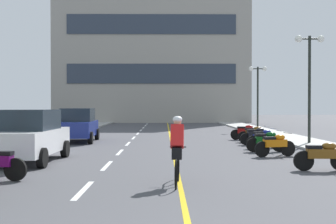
{
  "coord_description": "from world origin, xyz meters",
  "views": [
    {
      "loc": [
        -0.14,
        -3.71,
        1.94
      ],
      "look_at": [
        0.09,
        21.33,
        1.59
      ],
      "focal_mm": 45.17,
      "sensor_mm": 36.0,
      "label": 1
    }
  ],
  "objects_px": {
    "motorcycle_6": "(263,138)",
    "motorcycle_9": "(246,132)",
    "parked_car_near": "(30,136)",
    "motorcycle_7": "(256,135)",
    "motorcycle_3": "(323,155)",
    "parked_car_mid": "(78,125)",
    "motorcycle_8": "(254,134)",
    "street_lamp_far": "(258,83)",
    "motorcycle_5": "(266,141)",
    "street_lamp_mid": "(310,65)",
    "motorcycle_4": "(275,144)",
    "cyclist_rider": "(177,149)"
  },
  "relations": [
    {
      "from": "street_lamp_far",
      "to": "motorcycle_7",
      "type": "relative_size",
      "value": 2.94
    },
    {
      "from": "street_lamp_far",
      "to": "motorcycle_6",
      "type": "distance_m",
      "value": 14.93
    },
    {
      "from": "motorcycle_5",
      "to": "motorcycle_6",
      "type": "bearing_deg",
      "value": 81.83
    },
    {
      "from": "motorcycle_7",
      "to": "motorcycle_9",
      "type": "distance_m",
      "value": 3.1
    },
    {
      "from": "motorcycle_6",
      "to": "motorcycle_5",
      "type": "bearing_deg",
      "value": -98.17
    },
    {
      "from": "motorcycle_6",
      "to": "motorcycle_8",
      "type": "distance_m",
      "value": 3.23
    },
    {
      "from": "motorcycle_8",
      "to": "street_lamp_mid",
      "type": "bearing_deg",
      "value": -32.15
    },
    {
      "from": "street_lamp_mid",
      "to": "motorcycle_3",
      "type": "height_order",
      "value": "street_lamp_mid"
    },
    {
      "from": "motorcycle_7",
      "to": "cyclist_rider",
      "type": "distance_m",
      "value": 11.45
    },
    {
      "from": "motorcycle_6",
      "to": "motorcycle_7",
      "type": "distance_m",
      "value": 1.77
    },
    {
      "from": "motorcycle_6",
      "to": "parked_car_mid",
      "type": "bearing_deg",
      "value": 158.17
    },
    {
      "from": "parked_car_near",
      "to": "motorcycle_3",
      "type": "distance_m",
      "value": 9.61
    },
    {
      "from": "motorcycle_3",
      "to": "motorcycle_6",
      "type": "distance_m",
      "value": 6.69
    },
    {
      "from": "motorcycle_6",
      "to": "motorcycle_9",
      "type": "bearing_deg",
      "value": 88.39
    },
    {
      "from": "parked_car_near",
      "to": "motorcycle_4",
      "type": "height_order",
      "value": "parked_car_near"
    },
    {
      "from": "motorcycle_7",
      "to": "motorcycle_3",
      "type": "bearing_deg",
      "value": -89.14
    },
    {
      "from": "motorcycle_7",
      "to": "motorcycle_4",
      "type": "bearing_deg",
      "value": -94.09
    },
    {
      "from": "parked_car_mid",
      "to": "motorcycle_3",
      "type": "height_order",
      "value": "parked_car_mid"
    },
    {
      "from": "street_lamp_far",
      "to": "parked_car_near",
      "type": "bearing_deg",
      "value": -122.59
    },
    {
      "from": "motorcycle_5",
      "to": "motorcycle_8",
      "type": "height_order",
      "value": "same"
    },
    {
      "from": "motorcycle_8",
      "to": "street_lamp_far",
      "type": "bearing_deg",
      "value": 76.57
    },
    {
      "from": "street_lamp_mid",
      "to": "motorcycle_6",
      "type": "distance_m",
      "value": 4.75
    },
    {
      "from": "cyclist_rider",
      "to": "motorcycle_4",
      "type": "bearing_deg",
      "value": 55.37
    },
    {
      "from": "motorcycle_3",
      "to": "parked_car_near",
      "type": "bearing_deg",
      "value": 167.54
    },
    {
      "from": "parked_car_mid",
      "to": "motorcycle_9",
      "type": "bearing_deg",
      "value": 7.21
    },
    {
      "from": "street_lamp_mid",
      "to": "street_lamp_far",
      "type": "bearing_deg",
      "value": 89.0
    },
    {
      "from": "motorcycle_3",
      "to": "motorcycle_6",
      "type": "relative_size",
      "value": 1.04
    },
    {
      "from": "motorcycle_5",
      "to": "motorcycle_9",
      "type": "bearing_deg",
      "value": 86.85
    },
    {
      "from": "street_lamp_far",
      "to": "street_lamp_mid",
      "type": "bearing_deg",
      "value": -91.0
    },
    {
      "from": "street_lamp_far",
      "to": "motorcycle_4",
      "type": "distance_m",
      "value": 18.0
    },
    {
      "from": "parked_car_near",
      "to": "motorcycle_4",
      "type": "relative_size",
      "value": 2.54
    },
    {
      "from": "motorcycle_5",
      "to": "motorcycle_9",
      "type": "xyz_separation_m",
      "value": [
        0.35,
        6.35,
        0.0
      ]
    },
    {
      "from": "street_lamp_far",
      "to": "parked_car_near",
      "type": "relative_size",
      "value": 1.17
    },
    {
      "from": "motorcycle_7",
      "to": "cyclist_rider",
      "type": "xyz_separation_m",
      "value": [
        -4.29,
        -10.61,
        0.41
      ]
    },
    {
      "from": "parked_car_mid",
      "to": "motorcycle_5",
      "type": "distance_m",
      "value": 10.38
    },
    {
      "from": "parked_car_near",
      "to": "motorcycle_7",
      "type": "bearing_deg",
      "value": 34.64
    },
    {
      "from": "parked_car_mid",
      "to": "motorcycle_8",
      "type": "height_order",
      "value": "parked_car_mid"
    },
    {
      "from": "parked_car_near",
      "to": "motorcycle_4",
      "type": "bearing_deg",
      "value": 9.47
    },
    {
      "from": "parked_car_mid",
      "to": "motorcycle_3",
      "type": "xyz_separation_m",
      "value": [
        9.4,
        -10.38,
        -0.44
      ]
    },
    {
      "from": "motorcycle_3",
      "to": "parked_car_mid",
      "type": "bearing_deg",
      "value": 132.19
    },
    {
      "from": "parked_car_near",
      "to": "motorcycle_8",
      "type": "distance_m",
      "value": 12.27
    },
    {
      "from": "motorcycle_7",
      "to": "motorcycle_5",
      "type": "bearing_deg",
      "value": -95.1
    },
    {
      "from": "motorcycle_3",
      "to": "motorcycle_4",
      "type": "xyz_separation_m",
      "value": [
        -0.48,
        3.55,
        0.0
      ]
    },
    {
      "from": "motorcycle_6",
      "to": "motorcycle_7",
      "type": "relative_size",
      "value": 0.97
    },
    {
      "from": "parked_car_mid",
      "to": "motorcycle_6",
      "type": "relative_size",
      "value": 2.61
    },
    {
      "from": "street_lamp_far",
      "to": "motorcycle_5",
      "type": "xyz_separation_m",
      "value": [
        -3.12,
        -15.75,
        -3.3
      ]
    },
    {
      "from": "motorcycle_6",
      "to": "motorcycle_8",
      "type": "xyz_separation_m",
      "value": [
        0.27,
        3.22,
        0.0
      ]
    },
    {
      "from": "motorcycle_6",
      "to": "motorcycle_7",
      "type": "xyz_separation_m",
      "value": [
        0.08,
        1.77,
        0.0
      ]
    },
    {
      "from": "motorcycle_7",
      "to": "street_lamp_mid",
      "type": "bearing_deg",
      "value": -1.59
    },
    {
      "from": "motorcycle_3",
      "to": "motorcycle_6",
      "type": "height_order",
      "value": "same"
    }
  ]
}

